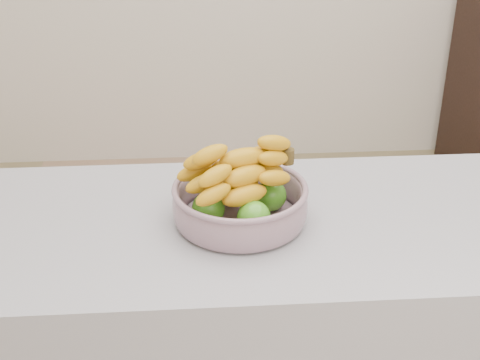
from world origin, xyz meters
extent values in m
cylinder|color=#A0A8C0|center=(-0.27, -0.24, 0.91)|extent=(0.25, 0.25, 0.01)
torus|color=#A0A8C0|center=(-0.27, -0.24, 0.98)|extent=(0.29, 0.29, 0.01)
sphere|color=#338416|center=(-0.25, -0.30, 0.95)|extent=(0.07, 0.07, 0.07)
sphere|color=#338416|center=(-0.20, -0.21, 0.95)|extent=(0.07, 0.07, 0.07)
sphere|color=#338416|center=(-0.30, -0.17, 0.95)|extent=(0.07, 0.07, 0.07)
sphere|color=#338416|center=(-0.34, -0.26, 0.95)|extent=(0.07, 0.07, 0.07)
ellipsoid|color=yellow|center=(-0.27, -0.28, 0.99)|extent=(0.18, 0.12, 0.04)
ellipsoid|color=yellow|center=(-0.28, -0.24, 0.99)|extent=(0.19, 0.10, 0.04)
ellipsoid|color=yellow|center=(-0.30, -0.19, 0.99)|extent=(0.19, 0.08, 0.04)
ellipsoid|color=yellow|center=(-0.26, -0.26, 1.02)|extent=(0.18, 0.13, 0.04)
ellipsoid|color=yellow|center=(-0.28, -0.21, 1.02)|extent=(0.19, 0.07, 0.04)
ellipsoid|color=yellow|center=(-0.27, -0.23, 1.05)|extent=(0.19, 0.10, 0.04)
cylinder|color=#433415|center=(-0.17, -0.20, 1.04)|extent=(0.03, 0.03, 0.03)
camera|label=1|loc=(-0.36, -1.49, 1.65)|focal=50.00mm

